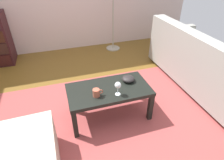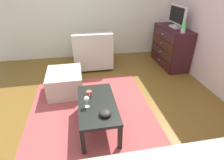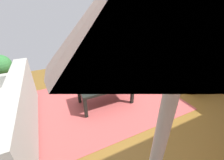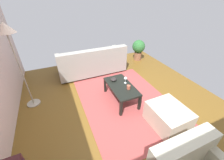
% 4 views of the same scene
% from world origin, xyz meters
% --- Properties ---
extents(ground_plane, '(5.44, 4.69, 0.05)m').
position_xyz_m(ground_plane, '(0.00, 0.00, -0.03)').
color(ground_plane, brown).
extents(wall_plain_left, '(0.12, 4.69, 2.69)m').
position_xyz_m(wall_plain_left, '(-2.48, 0.00, 1.34)').
color(wall_plain_left, silver).
rests_on(wall_plain_left, ground_plane).
extents(area_rug, '(2.60, 1.90, 0.01)m').
position_xyz_m(area_rug, '(0.20, -0.20, 0.00)').
color(area_rug, '#A24442').
rests_on(area_rug, ground_plane).
extents(dresser, '(1.12, 0.49, 0.89)m').
position_xyz_m(dresser, '(-1.51, 1.79, 0.44)').
color(dresser, '#3B181B').
rests_on(dresser, ground_plane).
extents(tv, '(0.63, 0.18, 0.46)m').
position_xyz_m(tv, '(-1.48, 1.82, 1.13)').
color(tv, silver).
rests_on(tv, dresser).
extents(lava_lamp, '(0.09, 0.09, 0.33)m').
position_xyz_m(lava_lamp, '(-1.05, 1.75, 1.03)').
color(lava_lamp, '#B7B7BC').
rests_on(lava_lamp, dresser).
extents(coffee_table, '(0.94, 0.50, 0.40)m').
position_xyz_m(coffee_table, '(0.29, -0.13, 0.35)').
color(coffee_table, black).
rests_on(coffee_table, ground_plane).
extents(wine_glass, '(0.07, 0.07, 0.16)m').
position_xyz_m(wine_glass, '(0.35, -0.26, 0.51)').
color(wine_glass, silver).
rests_on(wine_glass, coffee_table).
extents(mug, '(0.11, 0.08, 0.08)m').
position_xyz_m(mug, '(0.13, -0.22, 0.44)').
color(mug, '#AF553F').
rests_on(mug, coffee_table).
extents(bowl_decorative, '(0.15, 0.15, 0.07)m').
position_xyz_m(bowl_decorative, '(0.56, -0.06, 0.43)').
color(bowl_decorative, '#272222').
rests_on(bowl_decorative, coffee_table).
extents(armchair, '(0.80, 0.85, 0.84)m').
position_xyz_m(armchair, '(-1.72, -0.01, 0.35)').
color(armchair, '#332319').
rests_on(armchair, ground_plane).
extents(ottoman, '(0.71, 0.61, 0.40)m').
position_xyz_m(ottoman, '(-0.69, -0.61, 0.20)').
color(ottoman, beige).
rests_on(ottoman, ground_plane).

